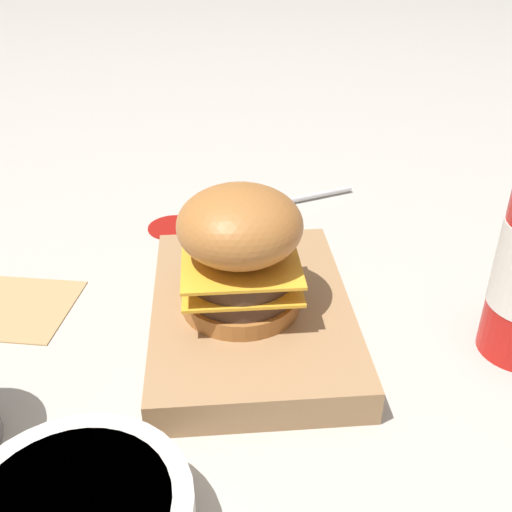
{
  "coord_description": "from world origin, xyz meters",
  "views": [
    {
      "loc": [
        -0.5,
        0.04,
        0.37
      ],
      "look_at": [
        -0.02,
        -0.0,
        0.08
      ],
      "focal_mm": 42.0,
      "sensor_mm": 36.0,
      "label": 1
    }
  ],
  "objects": [
    {
      "name": "ground_plane",
      "position": [
        0.0,
        0.0,
        0.0
      ],
      "size": [
        6.0,
        6.0,
        0.0
      ],
      "primitive_type": "plane",
      "color": "#B7B2A8"
    },
    {
      "name": "serving_board",
      "position": [
        -0.02,
        -0.0,
        0.02
      ],
      "size": [
        0.28,
        0.19,
        0.03
      ],
      "color": "#A37A51",
      "rests_on": "ground_plane"
    },
    {
      "name": "burger",
      "position": [
        -0.02,
        0.01,
        0.1
      ],
      "size": [
        0.11,
        0.11,
        0.12
      ],
      "color": "#AD6B33",
      "rests_on": "serving_board"
    },
    {
      "name": "spoon",
      "position": [
        0.25,
        -0.04,
        0.01
      ],
      "size": [
        0.08,
        0.18,
        0.01
      ],
      "rotation": [
        0.0,
        0.0,
        1.91
      ],
      "color": "silver",
      "rests_on": "ground_plane"
    },
    {
      "name": "ketchup_puddle",
      "position": [
        0.2,
        0.09,
        0.0
      ],
      "size": [
        0.07,
        0.07,
        0.0
      ],
      "color": "#9E140F",
      "rests_on": "ground_plane"
    },
    {
      "name": "parchment_square",
      "position": [
        0.04,
        0.24,
        0.0
      ],
      "size": [
        0.13,
        0.13,
        0.0
      ],
      "color": "tan",
      "rests_on": "ground_plane"
    }
  ]
}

